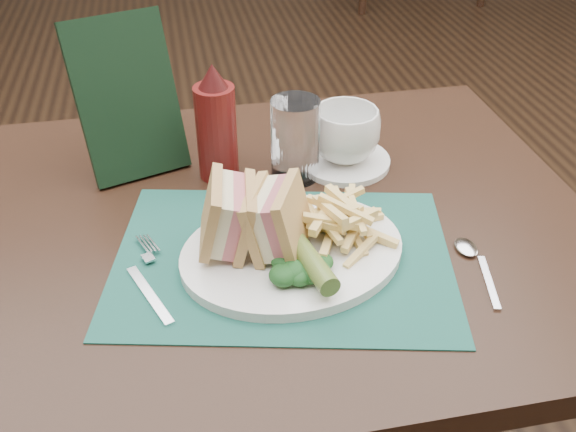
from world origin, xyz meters
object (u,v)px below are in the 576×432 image
(plate, at_px, (292,252))
(drinking_glass, at_px, (295,140))
(table_main, at_px, (284,386))
(sandwich_half_b, at_px, (261,216))
(saucer, at_px, (344,161))
(placemat, at_px, (283,258))
(sandwich_half_a, at_px, (211,216))
(coffee_cup, at_px, (345,134))
(check_presenter, at_px, (127,98))
(ketchup_bottle, at_px, (216,122))

(plate, bearing_deg, drinking_glass, 66.90)
(table_main, relative_size, drinking_glass, 6.92)
(sandwich_half_b, distance_m, saucer, 0.28)
(placemat, bearing_deg, saucer, 57.04)
(sandwich_half_a, distance_m, sandwich_half_b, 0.06)
(table_main, distance_m, drinking_glass, 0.45)
(table_main, distance_m, plate, 0.40)
(coffee_cup, bearing_deg, plate, -120.53)
(table_main, distance_m, check_presenter, 0.57)
(plate, relative_size, ketchup_bottle, 1.61)
(check_presenter, bearing_deg, sandwich_half_a, -87.16)
(sandwich_half_a, bearing_deg, plate, -5.84)
(plate, distance_m, saucer, 0.26)
(table_main, relative_size, sandwich_half_a, 9.20)
(ketchup_bottle, bearing_deg, plate, -72.20)
(placemat, xyz_separation_m, sandwich_half_a, (-0.09, 0.02, 0.07))
(table_main, xyz_separation_m, saucer, (0.12, 0.13, 0.38))
(coffee_cup, bearing_deg, check_presenter, 170.42)
(saucer, xyz_separation_m, check_presenter, (-0.33, 0.06, 0.12))
(placemat, height_order, sandwich_half_a, sandwich_half_a)
(coffee_cup, relative_size, check_presenter, 0.44)
(sandwich_half_b, bearing_deg, saucer, 76.18)
(coffee_cup, xyz_separation_m, drinking_glass, (-0.09, -0.02, 0.01))
(saucer, bearing_deg, ketchup_bottle, 178.74)
(placemat, distance_m, sandwich_half_b, 0.07)
(table_main, bearing_deg, sandwich_half_a, -146.03)
(sandwich_half_a, xyz_separation_m, saucer, (0.23, 0.20, -0.06))
(table_main, xyz_separation_m, check_presenter, (-0.21, 0.18, 0.50))
(coffee_cup, distance_m, ketchup_bottle, 0.21)
(coffee_cup, relative_size, ketchup_bottle, 0.59)
(table_main, height_order, check_presenter, check_presenter)
(table_main, height_order, drinking_glass, drinking_glass)
(sandwich_half_b, relative_size, ketchup_bottle, 0.52)
(drinking_glass, xyz_separation_m, check_presenter, (-0.24, 0.08, 0.06))
(saucer, xyz_separation_m, coffee_cup, (0.00, 0.00, 0.05))
(plate, height_order, coffee_cup, coffee_cup)
(table_main, height_order, sandwich_half_a, sandwich_half_a)
(plate, xyz_separation_m, coffee_cup, (0.13, 0.22, 0.04))
(plate, height_order, drinking_glass, drinking_glass)
(table_main, relative_size, sandwich_half_b, 9.34)
(table_main, relative_size, coffee_cup, 8.18)
(table_main, bearing_deg, saucer, 45.39)
(plate, height_order, ketchup_bottle, ketchup_bottle)
(ketchup_bottle, distance_m, check_presenter, 0.14)
(sandwich_half_a, xyz_separation_m, check_presenter, (-0.10, 0.25, 0.05))
(table_main, xyz_separation_m, coffee_cup, (0.12, 0.13, 0.43))
(saucer, distance_m, coffee_cup, 0.05)
(ketchup_bottle, relative_size, check_presenter, 0.75)
(sandwich_half_a, bearing_deg, saucer, 47.43)
(drinking_glass, bearing_deg, sandwich_half_a, -129.52)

